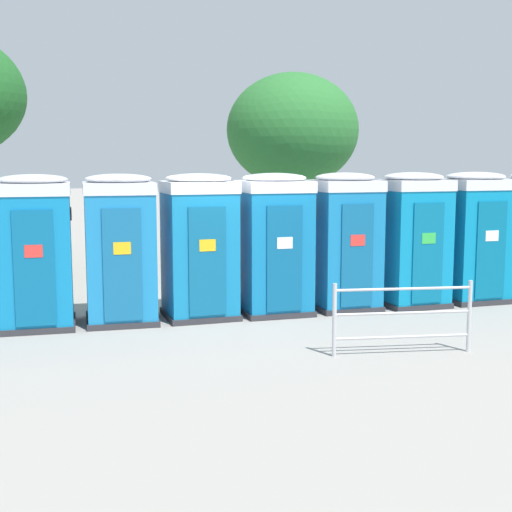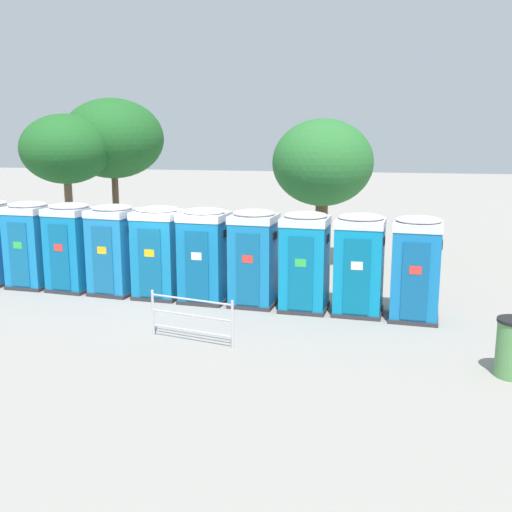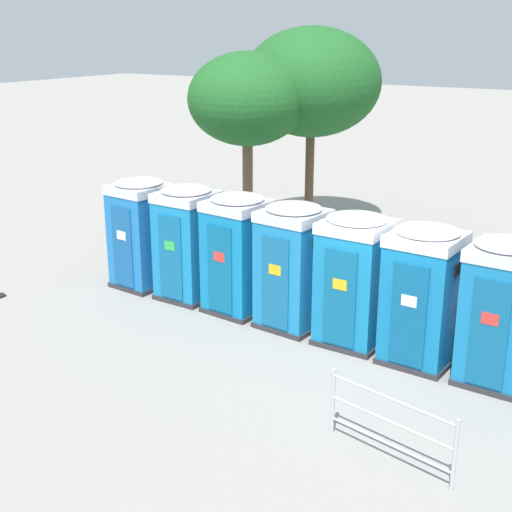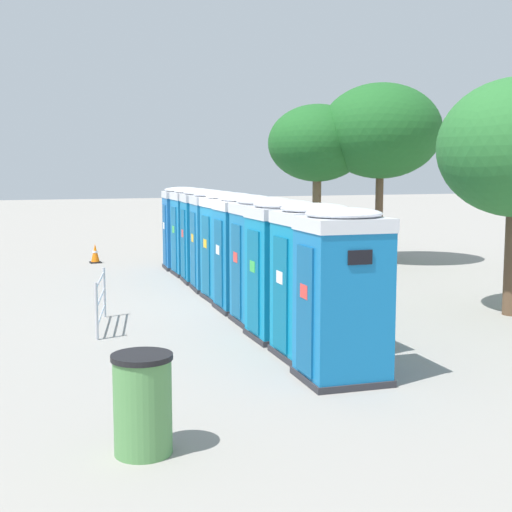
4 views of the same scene
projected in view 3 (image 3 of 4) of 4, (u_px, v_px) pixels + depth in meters
name	position (u px, v px, depth m)	size (l,w,h in m)	color
ground_plane	(388.00, 347.00, 13.52)	(120.00, 120.00, 0.00)	gray
portapotty_0	(141.00, 233.00, 16.36)	(1.27, 1.30, 2.54)	#2D2D33
portapotty_1	(187.00, 242.00, 15.63)	(1.21, 1.25, 2.54)	#2D2D33
portapotty_2	(238.00, 253.00, 14.88)	(1.31, 1.31, 2.54)	#2D2D33
portapotty_3	(292.00, 265.00, 14.11)	(1.31, 1.31, 2.54)	#2D2D33
portapotty_4	(354.00, 279.00, 13.36)	(1.27, 1.24, 2.54)	#2D2D33
portapotty_5	(422.00, 295.00, 12.58)	(1.29, 1.27, 2.54)	#2D2D33
portapotty_6	(501.00, 311.00, 11.84)	(1.23, 1.26, 2.54)	#2D2D33
street_tree_1	(247.00, 100.00, 19.24)	(3.25, 3.25, 5.19)	brown
street_tree_2	(312.00, 83.00, 20.03)	(3.92, 3.92, 5.83)	brown
event_barrier	(390.00, 424.00, 9.83)	(2.01, 0.50, 1.05)	#B7B7BC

